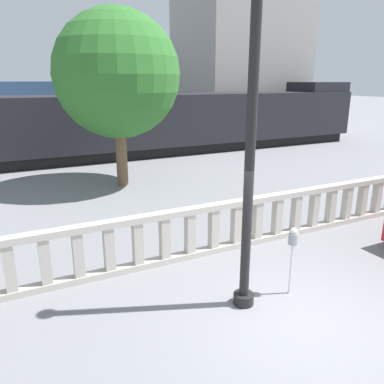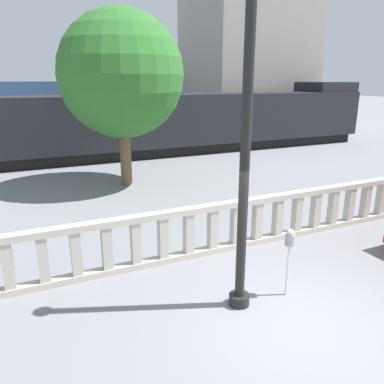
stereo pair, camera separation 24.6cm
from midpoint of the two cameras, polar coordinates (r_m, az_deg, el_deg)
name	(u,v)px [view 2 (the right image)]	position (r m, az deg, el deg)	size (l,w,h in m)	color
ground_plane	(296,324)	(6.88, 16.62, -18.76)	(160.00, 160.00, 0.00)	slate
balustrade	(213,229)	(8.75, 3.98, -5.61)	(17.01, 0.24, 1.20)	#BCB5A8
lamppost	(245,149)	(6.11, 9.28, 6.51)	(0.37, 0.37, 5.83)	black
parking_meter	(290,242)	(7.13, 15.64, -7.38)	(0.18, 0.18, 1.34)	silver
train_near	(172,122)	(20.92, -2.69, 10.54)	(25.07, 2.96, 3.80)	black
train_far	(64,106)	(31.65, -18.70, 12.37)	(18.33, 3.13, 4.43)	black
building_block	(248,43)	(30.07, 8.72, 21.59)	(8.21, 7.19, 13.19)	gray
tree_left	(121,75)	(14.35, -10.19, 17.13)	(4.55, 4.55, 6.38)	brown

